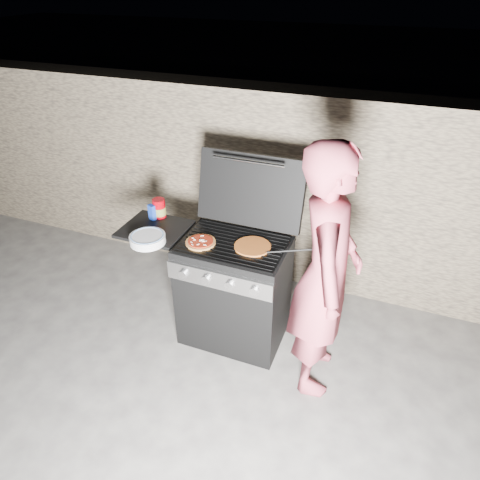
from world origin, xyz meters
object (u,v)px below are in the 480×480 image
(pizza_topped, at_px, (201,242))
(person, at_px, (325,275))
(gas_grill, at_px, (206,284))
(sauce_jar, at_px, (159,208))

(pizza_topped, xyz_separation_m, person, (0.94, -0.07, -0.00))
(gas_grill, xyz_separation_m, sauce_jar, (-0.47, 0.17, 0.53))
(sauce_jar, relative_size, person, 0.09)
(pizza_topped, distance_m, person, 0.94)
(person, bearing_deg, sauce_jar, 67.99)
(pizza_topped, height_order, person, person)
(person, bearing_deg, pizza_topped, 76.57)
(sauce_jar, xyz_separation_m, person, (1.43, -0.33, -0.06))
(gas_grill, xyz_separation_m, pizza_topped, (0.02, -0.09, 0.47))
(gas_grill, distance_m, pizza_topped, 0.48)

